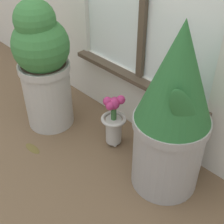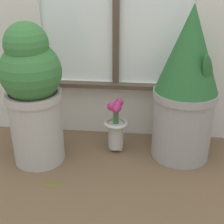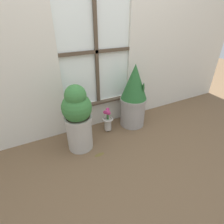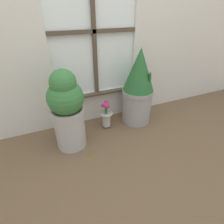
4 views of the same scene
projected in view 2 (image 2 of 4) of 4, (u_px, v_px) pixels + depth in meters
ground_plane at (105, 183)px, 1.49m from camera, size 10.00×10.00×0.00m
potted_plant_left at (33, 93)px, 1.52m from camera, size 0.30×0.30×0.73m
potted_plant_right at (186, 86)px, 1.56m from camera, size 0.33×0.33×0.80m
flower_vase at (116, 125)px, 1.70m from camera, size 0.13×0.13×0.30m
fallen_leaf at (52, 184)px, 1.48m from camera, size 0.11×0.05×0.01m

